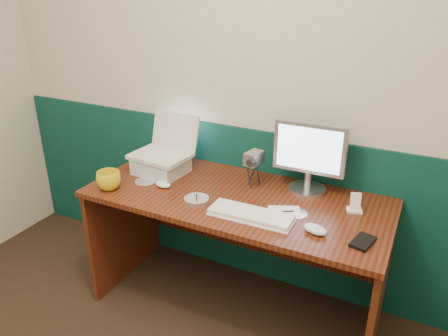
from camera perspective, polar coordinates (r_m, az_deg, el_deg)
The scene contains 19 objects.
back_wall at distance 2.50m, azimuth 3.53°, elevation 10.63°, with size 3.50×0.04×2.50m, color beige.
wainscot at distance 2.76m, azimuth 3.04°, elevation -4.77°, with size 3.48×0.02×1.00m, color #073332.
desk at distance 2.51m, azimuth 1.55°, elevation -11.23°, with size 1.60×0.70×0.75m, color #39160A.
laptop_riser at distance 2.59m, azimuth -8.23°, elevation 0.38°, with size 0.28×0.24×0.10m, color silver.
laptop at distance 2.52m, azimuth -8.47°, elevation 4.17°, with size 0.32×0.25×0.27m, color silver, non-canonical shape.
monitor at distance 2.34m, azimuth 11.13°, elevation 1.25°, with size 0.38×0.11×0.38m, color #BCBDC1, non-canonical shape.
keyboard at distance 2.12m, azimuth 3.54°, elevation -6.17°, with size 0.41×0.14×0.02m, color white.
mouse_right at distance 2.03m, azimuth 11.82°, elevation -7.83°, with size 0.11×0.07×0.04m, color white.
mouse_left at distance 2.43m, azimuth -7.99°, elevation -2.13°, with size 0.10×0.06×0.03m, color white.
mug at distance 2.45m, azimuth -14.83°, elevation -1.58°, with size 0.13×0.13×0.10m, color gold.
camcorder at distance 2.38m, azimuth 3.89°, elevation -0.18°, with size 0.09×0.13×0.20m, color #ABABAF, non-canonical shape.
cd_spindle at distance 2.25m, azimuth -3.59°, elevation -4.23°, with size 0.13×0.13×0.03m, color silver.
cd_loose_a at distance 2.51m, azimuth -10.19°, elevation -1.70°, with size 0.12×0.12×0.00m, color silver.
cd_loose_b at distance 2.18m, azimuth 9.43°, elevation -5.80°, with size 0.11×0.11×0.00m, color silver.
pen at distance 2.17m, azimuth 7.12°, elevation -5.72°, with size 0.01×0.01×0.15m, color black.
papers at distance 2.19m, azimuth 7.88°, elevation -5.60°, with size 0.16×0.10×0.00m, color white.
dock at distance 2.26m, azimuth 16.65°, elevation -5.29°, with size 0.07×0.05×0.01m, color white.
music_player at distance 2.24m, azimuth 16.80°, elevation -4.16°, with size 0.05×0.01×0.09m, color white.
pda at distance 2.02m, azimuth 17.68°, elevation -9.17°, with size 0.08×0.13×0.02m, color black.
Camera 1 is at (0.94, -0.49, 1.82)m, focal length 35.00 mm.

